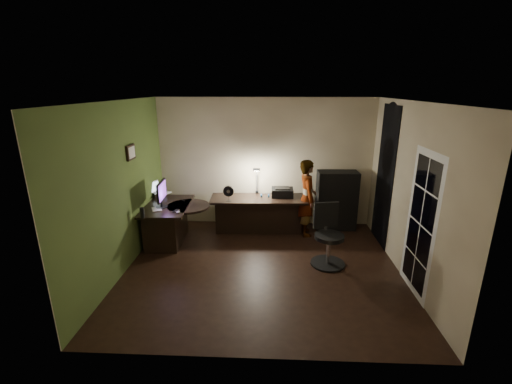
{
  "coord_description": "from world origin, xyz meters",
  "views": [
    {
      "loc": [
        0.13,
        -5.09,
        2.91
      ],
      "look_at": [
        -0.15,
        1.05,
        1.0
      ],
      "focal_mm": 24.0,
      "sensor_mm": 36.0,
      "label": 1
    }
  ],
  "objects_px": {
    "cabinet": "(336,200)",
    "desk_left": "(169,223)",
    "office_chair": "(329,236)",
    "desk_right": "(259,215)",
    "monitor": "(161,198)",
    "person": "(307,198)"
  },
  "relations": [
    {
      "from": "person",
      "to": "desk_right",
      "type": "bearing_deg",
      "value": 77.91
    },
    {
      "from": "cabinet",
      "to": "office_chair",
      "type": "distance_m",
      "value": 1.66
    },
    {
      "from": "desk_left",
      "to": "desk_right",
      "type": "distance_m",
      "value": 1.81
    },
    {
      "from": "cabinet",
      "to": "monitor",
      "type": "bearing_deg",
      "value": -165.75
    },
    {
      "from": "desk_right",
      "to": "cabinet",
      "type": "distance_m",
      "value": 1.67
    },
    {
      "from": "desk_left",
      "to": "cabinet",
      "type": "height_order",
      "value": "cabinet"
    },
    {
      "from": "office_chair",
      "to": "person",
      "type": "xyz_separation_m",
      "value": [
        -0.26,
        1.26,
        0.26
      ]
    },
    {
      "from": "desk_left",
      "to": "cabinet",
      "type": "xyz_separation_m",
      "value": [
        3.34,
        0.84,
        0.24
      ]
    },
    {
      "from": "person",
      "to": "monitor",
      "type": "bearing_deg",
      "value": 95.91
    },
    {
      "from": "cabinet",
      "to": "monitor",
      "type": "xyz_separation_m",
      "value": [
        -3.4,
        -0.97,
        0.32
      ]
    },
    {
      "from": "cabinet",
      "to": "monitor",
      "type": "relative_size",
      "value": 2.25
    },
    {
      "from": "monitor",
      "to": "office_chair",
      "type": "distance_m",
      "value": 3.1
    },
    {
      "from": "desk_right",
      "to": "cabinet",
      "type": "bearing_deg",
      "value": 7.05
    },
    {
      "from": "cabinet",
      "to": "office_chair",
      "type": "relative_size",
      "value": 1.19
    },
    {
      "from": "monitor",
      "to": "office_chair",
      "type": "height_order",
      "value": "monitor"
    },
    {
      "from": "desk_left",
      "to": "office_chair",
      "type": "distance_m",
      "value": 3.05
    },
    {
      "from": "office_chair",
      "to": "cabinet",
      "type": "bearing_deg",
      "value": 66.27
    },
    {
      "from": "cabinet",
      "to": "person",
      "type": "height_order",
      "value": "person"
    },
    {
      "from": "desk_right",
      "to": "office_chair",
      "type": "xyz_separation_m",
      "value": [
        1.23,
        -1.35,
        0.15
      ]
    },
    {
      "from": "desk_right",
      "to": "office_chair",
      "type": "height_order",
      "value": "office_chair"
    },
    {
      "from": "cabinet",
      "to": "desk_left",
      "type": "bearing_deg",
      "value": -167.52
    },
    {
      "from": "desk_right",
      "to": "monitor",
      "type": "xyz_separation_m",
      "value": [
        -1.77,
        -0.71,
        0.57
      ]
    }
  ]
}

